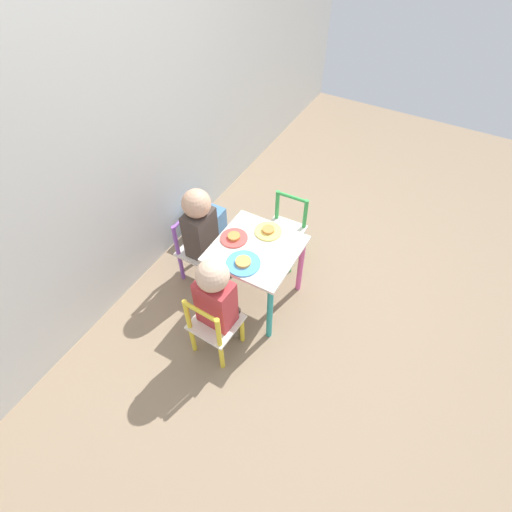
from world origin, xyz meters
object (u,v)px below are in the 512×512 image
at_px(chair_yellow, 214,326).
at_px(child_left, 217,297).
at_px(child_back, 202,229).
at_px(chair_green, 285,231).
at_px(plate_right, 268,231).
at_px(kids_table, 256,258).
at_px(plate_left, 243,263).
at_px(chair_purple, 198,249).
at_px(storage_bin, 205,225).
at_px(plate_back, 234,238).

distance_m(chair_yellow, child_left, 0.22).
height_order(chair_yellow, child_back, child_back).
height_order(chair_green, child_left, child_left).
bearing_deg(plate_right, kids_table, 180.00).
bearing_deg(chair_green, plate_left, -90.55).
distance_m(chair_green, plate_right, 0.40).
distance_m(chair_yellow, child_back, 0.62).
bearing_deg(child_left, kids_table, -90.00).
bearing_deg(chair_purple, kids_table, -90.00).
distance_m(plate_right, storage_bin, 0.79).
bearing_deg(child_left, chair_green, -87.10).
xyz_separation_m(child_back, plate_right, (0.15, -0.39, 0.04)).
xyz_separation_m(chair_purple, chair_yellow, (-0.45, -0.43, 0.00)).
xyz_separation_m(chair_green, storage_bin, (-0.11, 0.63, -0.14)).
distance_m(plate_back, storage_bin, 0.73).
relative_size(chair_purple, storage_bin, 1.69).
distance_m(chair_green, child_left, 0.87).
distance_m(child_back, plate_right, 0.42).
bearing_deg(child_left, child_back, -43.56).
xyz_separation_m(chair_green, plate_back, (-0.45, 0.13, 0.26)).
bearing_deg(plate_left, storage_bin, 52.78).
xyz_separation_m(chair_yellow, child_left, (0.06, -0.00, 0.21)).
height_order(kids_table, child_left, child_left).
distance_m(kids_table, plate_right, 0.18).
distance_m(chair_yellow, chair_green, 0.90).
distance_m(kids_table, storage_bin, 0.79).
bearing_deg(plate_right, child_back, 110.90).
bearing_deg(plate_back, child_back, 89.43).
bearing_deg(plate_right, chair_yellow, 177.63).
bearing_deg(chair_yellow, kids_table, -90.00).
bearing_deg(child_back, storage_bin, 37.01).
xyz_separation_m(chair_yellow, plate_left, (0.30, -0.02, 0.26)).
xyz_separation_m(kids_table, chair_yellow, (-0.45, 0.02, -0.16)).
bearing_deg(chair_yellow, plate_back, -71.04).
bearing_deg(storage_bin, chair_green, -80.41).
relative_size(chair_green, plate_left, 2.52).
height_order(plate_left, plate_right, same).
height_order(child_left, plate_back, child_left).
relative_size(plate_right, storage_bin, 0.56).
xyz_separation_m(child_back, plate_back, (-0.00, -0.24, 0.04)).
bearing_deg(chair_yellow, chair_green, -87.29).
height_order(chair_green, plate_back, plate_back).
bearing_deg(kids_table, chair_yellow, 176.83).
bearing_deg(child_left, plate_back, -68.38).
distance_m(child_left, storage_bin, 1.03).
xyz_separation_m(chair_purple, plate_right, (0.15, -0.45, 0.26)).
xyz_separation_m(chair_green, child_back, (-0.45, 0.38, 0.22)).
xyz_separation_m(kids_table, storage_bin, (0.34, 0.65, -0.31)).
height_order(child_left, plate_left, child_left).
distance_m(chair_yellow, plate_left, 0.40).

